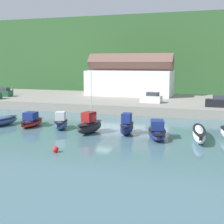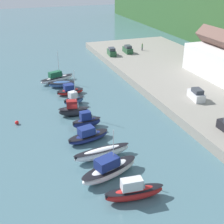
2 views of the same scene
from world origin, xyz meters
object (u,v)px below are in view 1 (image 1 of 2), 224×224
(person_on_quay, at_px, (13,90))
(mooring_buoy_0, at_px, (56,149))
(moored_boat_6, at_px, (157,131))
(moored_boat_3, at_px, (61,123))
(parked_car_2, at_px, (151,98))
(moored_boat_7, at_px, (199,133))
(moored_boat_1, at_px, (2,121))
(parked_car_3, at_px, (4,93))
(moored_boat_2, at_px, (31,121))
(parked_car_1, at_px, (218,102))
(moored_boat_5, at_px, (127,126))
(moored_boat_4, at_px, (90,125))

(person_on_quay, xyz_separation_m, mooring_buoy_0, (32.45, -38.43, -2.45))
(moored_boat_6, relative_size, person_on_quay, 3.31)
(moored_boat_3, relative_size, parked_car_2, 1.02)
(moored_boat_6, height_order, moored_boat_7, moored_boat_6)
(moored_boat_1, relative_size, parked_car_3, 1.43)
(moored_boat_2, height_order, parked_car_1, parked_car_1)
(parked_car_2, bearing_deg, moored_boat_7, -146.94)
(moored_boat_5, height_order, parked_car_2, parked_car_2)
(moored_boat_7, distance_m, person_on_quay, 54.79)
(parked_car_1, distance_m, parked_car_3, 48.56)
(moored_boat_7, bearing_deg, moored_boat_2, 172.23)
(moored_boat_7, height_order, person_on_quay, person_on_quay)
(moored_boat_2, xyz_separation_m, person_on_quay, (-22.23, 26.87, 1.99))
(moored_boat_4, height_order, moored_boat_7, moored_boat_4)
(moored_boat_7, xyz_separation_m, parked_car_3, (-45.98, 23.02, 1.76))
(moored_boat_3, bearing_deg, person_on_quay, 119.27)
(parked_car_1, height_order, mooring_buoy_0, parked_car_1)
(moored_boat_3, relative_size, moored_boat_6, 0.63)
(moored_boat_2, height_order, parked_car_2, parked_car_2)
(moored_boat_3, xyz_separation_m, parked_car_2, (9.44, 21.20, 1.65))
(moored_boat_6, bearing_deg, moored_boat_3, 162.17)
(parked_car_3, bearing_deg, mooring_buoy_0, -133.86)
(moored_boat_4, xyz_separation_m, parked_car_1, (16.97, 20.00, 1.47))
(moored_boat_6, bearing_deg, parked_car_2, 89.59)
(moored_boat_2, relative_size, person_on_quay, 2.70)
(moored_boat_3, xyz_separation_m, person_on_quay, (-27.45, 27.31, 1.84))
(moored_boat_4, bearing_deg, parked_car_3, 155.06)
(moored_boat_4, bearing_deg, moored_boat_5, 23.24)
(mooring_buoy_0, bearing_deg, moored_boat_1, 144.13)
(moored_boat_4, bearing_deg, moored_boat_3, 177.76)
(moored_boat_1, distance_m, moored_boat_2, 4.80)
(moored_boat_2, xyz_separation_m, moored_boat_4, (10.28, -1.72, 0.34))
(moored_boat_2, height_order, moored_boat_6, moored_boat_6)
(moored_boat_4, bearing_deg, person_on_quay, 150.56)
(moored_boat_6, bearing_deg, parked_car_1, 56.26)
(moored_boat_3, bearing_deg, moored_boat_7, -18.03)
(moored_boat_4, relative_size, moored_boat_7, 1.01)
(moored_boat_1, xyz_separation_m, parked_car_1, (31.98, 19.04, 1.89))
(moored_boat_6, xyz_separation_m, mooring_buoy_0, (-9.38, -9.86, -0.53))
(moored_boat_4, relative_size, moored_boat_6, 1.20)
(moored_boat_6, distance_m, parked_car_2, 23.06)
(parked_car_2, xyz_separation_m, parked_car_3, (-35.84, 1.08, 0.00))
(moored_boat_4, distance_m, parked_car_2, 22.94)
(moored_boat_3, bearing_deg, moored_boat_4, -29.99)
(person_on_quay, bearing_deg, moored_boat_6, -34.34)
(moored_boat_6, bearing_deg, moored_boat_1, 164.96)
(parked_car_1, bearing_deg, moored_boat_7, 173.24)
(moored_boat_3, distance_m, moored_boat_7, 19.60)
(moored_boat_1, bearing_deg, parked_car_2, 59.24)
(moored_boat_7, distance_m, mooring_buoy_0, 17.91)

